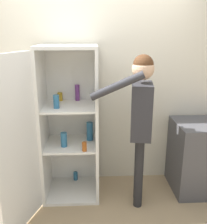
{
  "coord_description": "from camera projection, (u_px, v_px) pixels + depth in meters",
  "views": [
    {
      "loc": [
        -0.05,
        -2.29,
        1.95
      ],
      "look_at": [
        0.1,
        0.62,
        1.05
      ],
      "focal_mm": 42.0,
      "sensor_mm": 36.0,
      "label": 1
    }
  ],
  "objects": [
    {
      "name": "refrigerator",
      "position": [
        60.0,
        127.0,
        2.98
      ],
      "size": [
        0.93,
        1.22,
        1.81
      ],
      "color": "white",
      "rests_on": "ground_plane"
    },
    {
      "name": "person",
      "position": [
        140.0,
        111.0,
        2.81
      ],
      "size": [
        0.69,
        0.51,
        1.73
      ],
      "color": "#262628",
      "rests_on": "ground_plane"
    },
    {
      "name": "counter",
      "position": [
        204.0,
        156.0,
        3.28
      ],
      "size": [
        0.78,
        0.62,
        0.89
      ],
      "color": "#4C4C51",
      "rests_on": "ground_plane"
    },
    {
      "name": "ground_plane",
      "position": [
        97.0,
        224.0,
        2.76
      ],
      "size": [
        12.0,
        12.0,
        0.0
      ],
      "primitive_type": "plane",
      "color": "tan"
    },
    {
      "name": "wall_back",
      "position": [
        94.0,
        87.0,
        3.32
      ],
      "size": [
        7.0,
        0.06,
        2.55
      ],
      "color": "silver",
      "rests_on": "ground_plane"
    }
  ]
}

